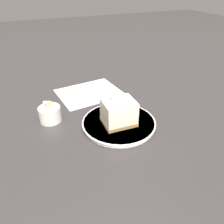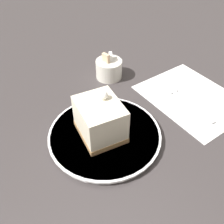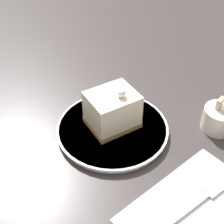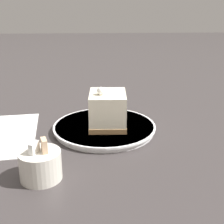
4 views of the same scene
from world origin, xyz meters
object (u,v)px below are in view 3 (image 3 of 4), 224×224
(sugar_bowl, at_px, (219,118))
(cake_slice, at_px, (112,110))
(plate, at_px, (112,129))
(fork, at_px, (199,200))

(sugar_bowl, bearing_deg, cake_slice, -122.18)
(plate, relative_size, cake_slice, 2.32)
(plate, xyz_separation_m, cake_slice, (-0.01, 0.00, 0.04))
(fork, bearing_deg, cake_slice, -177.30)
(cake_slice, xyz_separation_m, sugar_bowl, (0.11, 0.18, -0.03))
(fork, bearing_deg, plate, -176.02)
(plate, height_order, sugar_bowl, sugar_bowl)
(plate, distance_m, cake_slice, 0.04)
(plate, height_order, fork, plate)
(cake_slice, xyz_separation_m, fork, (0.22, 0.02, -0.05))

